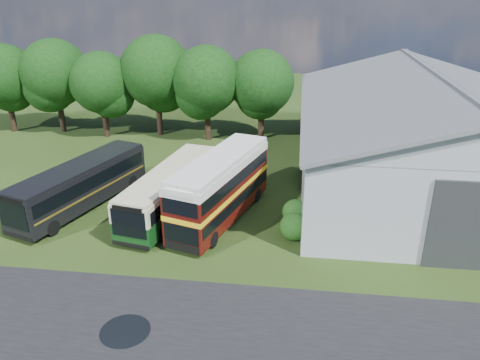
# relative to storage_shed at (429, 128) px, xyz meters

# --- Properties ---
(ground) EXTENTS (120.00, 120.00, 0.00)m
(ground) POSITION_rel_storage_shed_xyz_m (-15.00, -15.98, -4.17)
(ground) COLOR #1F3310
(ground) RESTS_ON ground
(asphalt_road) EXTENTS (60.00, 8.00, 0.02)m
(asphalt_road) POSITION_rel_storage_shed_xyz_m (-12.00, -18.98, -4.17)
(asphalt_road) COLOR black
(asphalt_road) RESTS_ON ground
(puddle) EXTENTS (2.20, 2.20, 0.01)m
(puddle) POSITION_rel_storage_shed_xyz_m (-16.50, -18.98, -4.17)
(puddle) COLOR black
(puddle) RESTS_ON ground
(storage_shed) EXTENTS (18.80, 24.80, 8.15)m
(storage_shed) POSITION_rel_storage_shed_xyz_m (0.00, 0.00, 0.00)
(storage_shed) COLOR gray
(storage_shed) RESTS_ON ground
(tree_far_left) EXTENTS (6.12, 6.12, 8.64)m
(tree_far_left) POSITION_rel_storage_shed_xyz_m (-38.00, 8.02, 1.40)
(tree_far_left) COLOR black
(tree_far_left) RESTS_ON ground
(tree_left_a) EXTENTS (6.46, 6.46, 9.12)m
(tree_left_a) POSITION_rel_storage_shed_xyz_m (-33.00, 8.52, 1.71)
(tree_left_a) COLOR black
(tree_left_a) RESTS_ON ground
(tree_left_b) EXTENTS (5.78, 5.78, 8.16)m
(tree_left_b) POSITION_rel_storage_shed_xyz_m (-28.00, 7.52, 1.09)
(tree_left_b) COLOR black
(tree_left_b) RESTS_ON ground
(tree_mid) EXTENTS (6.80, 6.80, 9.60)m
(tree_mid) POSITION_rel_storage_shed_xyz_m (-23.00, 8.82, 2.02)
(tree_mid) COLOR black
(tree_mid) RESTS_ON ground
(tree_right_a) EXTENTS (6.26, 6.26, 8.83)m
(tree_right_a) POSITION_rel_storage_shed_xyz_m (-18.00, 7.82, 1.52)
(tree_right_a) COLOR black
(tree_right_a) RESTS_ON ground
(tree_right_b) EXTENTS (5.98, 5.98, 8.45)m
(tree_right_b) POSITION_rel_storage_shed_xyz_m (-13.00, 8.62, 1.27)
(tree_right_b) COLOR black
(tree_right_b) RESTS_ON ground
(shrub_front) EXTENTS (1.70, 1.70, 1.70)m
(shrub_front) POSITION_rel_storage_shed_xyz_m (-9.40, -9.98, -4.17)
(shrub_front) COLOR #194714
(shrub_front) RESTS_ON ground
(shrub_mid) EXTENTS (1.60, 1.60, 1.60)m
(shrub_mid) POSITION_rel_storage_shed_xyz_m (-9.40, -7.98, -4.17)
(shrub_mid) COLOR #194714
(shrub_mid) RESTS_ON ground
(bus_green_single) EXTENTS (4.36, 10.87, 2.92)m
(bus_green_single) POSITION_rel_storage_shed_xyz_m (-17.47, -7.50, -2.61)
(bus_green_single) COLOR black
(bus_green_single) RESTS_ON ground
(bus_maroon_double) EXTENTS (5.21, 10.09, 4.21)m
(bus_maroon_double) POSITION_rel_storage_shed_xyz_m (-14.08, -8.09, -2.07)
(bus_maroon_double) COLOR black
(bus_maroon_double) RESTS_ON ground
(bus_dark_single) EXTENTS (5.69, 11.07, 2.98)m
(bus_dark_single) POSITION_rel_storage_shed_xyz_m (-23.59, -7.50, -2.58)
(bus_dark_single) COLOR black
(bus_dark_single) RESTS_ON ground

